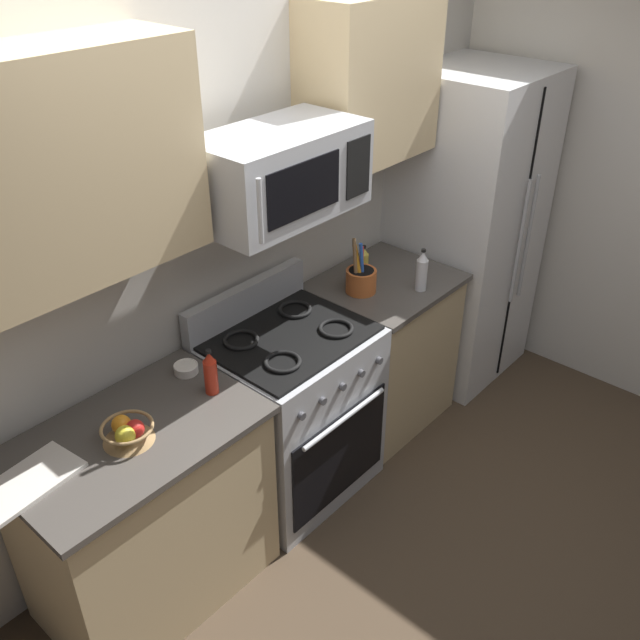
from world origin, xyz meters
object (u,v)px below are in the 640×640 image
at_px(bottle_oil, 364,262).
at_px(prep_bowl, 186,368).
at_px(utensil_crock, 361,279).
at_px(fruit_basket, 128,432).
at_px(cutting_board, 26,483).
at_px(bottle_vinegar, 422,271).
at_px(range_oven, 291,411).
at_px(bottle_hot_sauce, 211,373).
at_px(microwave, 279,173).
at_px(refrigerator, 465,230).

bearing_deg(bottle_oil, prep_bowl, 179.06).
distance_m(utensil_crock, fruit_basket, 1.50).
distance_m(cutting_board, bottle_oil, 2.03).
xyz_separation_m(utensil_crock, bottle_vinegar, (0.22, -0.22, 0.04)).
distance_m(range_oven, bottle_oil, 0.90).
distance_m(range_oven, bottle_hot_sauce, 0.74).
bearing_deg(cutting_board, microwave, -0.84).
height_order(bottle_vinegar, bottle_oil, bottle_vinegar).
xyz_separation_m(bottle_hot_sauce, bottle_oil, (1.24, 0.17, -0.02)).
bearing_deg(prep_bowl, bottle_hot_sauce, -94.99).
height_order(cutting_board, bottle_oil, bottle_oil).
height_order(fruit_basket, bottle_vinegar, bottle_vinegar).
bearing_deg(bottle_oil, fruit_basket, -174.36).
bearing_deg(bottle_oil, utensil_crock, -146.09).
relative_size(microwave, bottle_vinegar, 3.17).
bearing_deg(refrigerator, bottle_oil, 169.63).
bearing_deg(cutting_board, utensil_crock, -0.56).
bearing_deg(fruit_basket, bottle_vinegar, -5.43).
bearing_deg(utensil_crock, range_oven, -177.19).
relative_size(fruit_basket, bottle_vinegar, 0.87).
bearing_deg(range_oven, bottle_oil, 10.17).
distance_m(microwave, utensil_crock, 0.93).
height_order(microwave, bottle_hot_sauce, microwave).
bearing_deg(microwave, refrigerator, -1.68).
height_order(fruit_basket, prep_bowl, fruit_basket).
height_order(cutting_board, prep_bowl, prep_bowl).
xyz_separation_m(range_oven, cutting_board, (-1.30, 0.05, 0.44)).
height_order(range_oven, utensil_crock, utensil_crock).
bearing_deg(cutting_board, bottle_vinegar, -6.60).
bearing_deg(fruit_basket, prep_bowl, 23.09).
bearing_deg(bottle_oil, bottle_hot_sauce, -172.11).
distance_m(range_oven, prep_bowl, 0.69).
height_order(fruit_basket, cutting_board, fruit_basket).
bearing_deg(prep_bowl, fruit_basket, -156.91).
distance_m(bottle_hot_sauce, prep_bowl, 0.21).
relative_size(fruit_basket, bottle_hot_sauce, 0.96).
relative_size(bottle_oil, prep_bowl, 1.65).
height_order(microwave, bottle_vinegar, microwave).
relative_size(refrigerator, cutting_board, 5.02).
xyz_separation_m(range_oven, prep_bowl, (-0.49, 0.15, 0.46)).
bearing_deg(microwave, cutting_board, 179.16).
height_order(range_oven, bottle_oil, range_oven).
bearing_deg(fruit_basket, range_oven, 2.02).
bearing_deg(prep_bowl, cutting_board, -172.69).
bearing_deg(fruit_basket, cutting_board, 168.17).
bearing_deg(cutting_board, refrigerator, -1.29).
bearing_deg(refrigerator, prep_bowl, 175.27).
height_order(range_oven, prep_bowl, range_oven).
distance_m(range_oven, cutting_board, 1.38).
height_order(microwave, fruit_basket, microwave).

